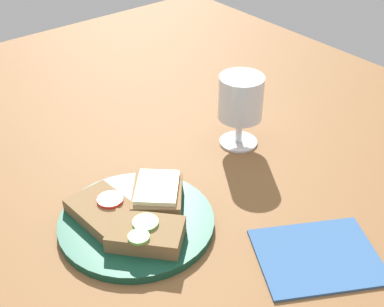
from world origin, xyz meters
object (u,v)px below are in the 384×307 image
(plate, at_px, (137,222))
(wine_glass, at_px, (239,101))
(sandwich_with_tomato, at_px, (104,211))
(napkin, at_px, (317,256))
(sandwich_with_cheese, at_px, (158,194))
(sandwich_with_cucumber, at_px, (146,234))

(plate, xyz_separation_m, wine_glass, (0.26, 0.07, 0.08))
(plate, relative_size, sandwich_with_tomato, 2.08)
(sandwich_with_tomato, height_order, napkin, sandwich_with_tomato)
(sandwich_with_cheese, bearing_deg, sandwich_with_tomato, 162.88)
(sandwich_with_tomato, xyz_separation_m, napkin, (0.18, -0.24, -0.02))
(sandwich_with_tomato, bearing_deg, napkin, -52.29)
(sandwich_with_cucumber, relative_size, napkin, 0.73)
(wine_glass, relative_size, napkin, 0.80)
(sandwich_with_tomato, bearing_deg, sandwich_with_cucumber, -77.55)
(plate, relative_size, napkin, 1.39)
(plate, bearing_deg, wine_glass, 15.43)
(plate, xyz_separation_m, sandwich_with_tomato, (-0.03, 0.03, 0.02))
(sandwich_with_cheese, relative_size, napkin, 0.72)
(sandwich_with_tomato, distance_m, napkin, 0.30)
(sandwich_with_cheese, height_order, wine_glass, wine_glass)
(wine_glass, bearing_deg, napkin, -111.51)
(wine_glass, bearing_deg, sandwich_with_cucumber, -156.99)
(sandwich_with_cheese, bearing_deg, wine_glass, 15.92)
(sandwich_with_tomato, height_order, sandwich_with_cheese, sandwich_with_cheese)
(sandwich_with_tomato, distance_m, sandwich_with_cucumber, 0.08)
(napkin, bearing_deg, sandwich_with_tomato, 127.71)
(sandwich_with_cheese, bearing_deg, sandwich_with_cucumber, -136.99)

